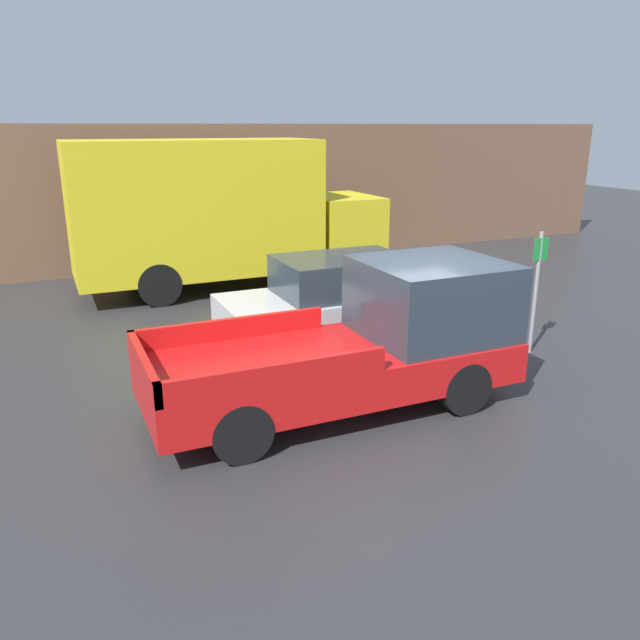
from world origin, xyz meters
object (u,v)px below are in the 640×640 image
pickup_truck (369,340)px  parking_sign (536,286)px  newspaper_box (307,242)px  car (337,297)px  delivery_truck (217,211)px

pickup_truck → parking_sign: size_ratio=2.42×
parking_sign → newspaper_box: size_ratio=2.15×
car → newspaper_box: (2.33, 7.02, -0.27)m
pickup_truck → delivery_truck: delivery_truck is taller
pickup_truck → parking_sign: (3.69, 0.62, 0.30)m
car → parking_sign: 3.65m
newspaper_box → parking_sign: bearing=-87.3°
parking_sign → newspaper_box: 9.39m
pickup_truck → newspaper_box: 10.49m
delivery_truck → newspaper_box: 4.40m
delivery_truck → pickup_truck: bearing=-88.7°
car → parking_sign: parking_sign is taller
pickup_truck → newspaper_box: size_ratio=5.19×
car → pickup_truck: bearing=-107.1°
pickup_truck → car: (0.91, 2.95, -0.17)m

